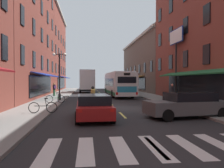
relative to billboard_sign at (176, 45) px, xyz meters
The scene contains 17 objects.
ground_plane 10.59m from the billboard_sign, 142.88° to the right, with size 34.80×80.00×0.10m, color #28282B.
lane_centre_dashes 10.69m from the billboard_sign, 141.61° to the right, with size 0.14×73.90×0.01m.
crosswalk_near 17.84m from the billboard_sign, 114.69° to the right, with size 7.10×2.80×0.01m.
sidewalk_left 15.13m from the billboard_sign, 157.61° to the right, with size 3.00×80.00×0.14m, color gray.
sidewalk_right 7.90m from the billboard_sign, 102.16° to the right, with size 3.00×80.00×0.14m, color gray.
billboard_sign is the anchor object (origin of this frame).
transit_bus 9.60m from the billboard_sign, 125.48° to the left, with size 2.84×11.18×3.15m.
box_truck 18.76m from the billboard_sign, 120.10° to the left, with size 2.66×7.96×3.79m.
sedan_near 14.22m from the billboard_sign, 131.75° to the right, with size 2.03×4.58×1.33m.
sedan_mid 11.86m from the billboard_sign, 109.17° to the right, with size 4.87×2.43×1.44m.
sedan_far 28.92m from the billboard_sign, 109.47° to the left, with size 2.05×4.50×1.31m.
motorcycle_rider 11.13m from the billboard_sign, 151.89° to the right, with size 0.63×2.07×1.66m.
bicycle_near 13.27m from the billboard_sign, 169.34° to the right, with size 1.70×0.48×0.91m.
bicycle_mid 15.44m from the billboard_sign, 144.84° to the right, with size 1.71×0.48×0.91m.
pedestrian_near 15.61m from the billboard_sign, 153.57° to the left, with size 0.45×0.52×1.65m.
pedestrian_mid 6.30m from the billboard_sign, 116.94° to the right, with size 0.36×0.36×1.68m.
street_lamp_twin 12.37m from the billboard_sign, behind, with size 1.42×0.32×4.77m.
Camera 1 is at (-2.16, -16.85, 2.12)m, focal length 35.69 mm.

